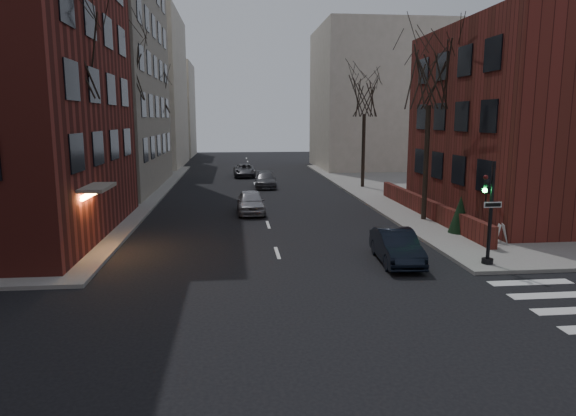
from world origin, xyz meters
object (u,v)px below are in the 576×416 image
at_px(tree_left_a, 67,53).
at_px(parked_sedan, 396,246).
at_px(tree_right_b, 365,95).
at_px(streetlamp_near, 125,144).
at_px(traffic_signal, 489,219).
at_px(tree_right_a, 430,75).
at_px(car_lane_silver, 251,202).
at_px(sandwich_board, 501,233).
at_px(car_lane_far, 244,170).
at_px(car_lane_gray, 265,180).
at_px(tree_left_c, 157,93).
at_px(evergreen_shrub, 460,214).
at_px(tree_left_b, 125,69).
at_px(streetlamp_far, 168,134).

bearing_deg(tree_left_a, parked_sedan, -16.57).
distance_m(tree_right_b, streetlamp_near, 20.01).
distance_m(tree_right_b, parked_sedan, 23.43).
bearing_deg(tree_right_b, traffic_signal, -92.15).
relative_size(tree_right_b, parked_sedan, 2.26).
xyz_separation_m(streetlamp_near, parked_sedan, (12.85, -12.00, -3.57)).
relative_size(tree_right_a, car_lane_silver, 2.36).
bearing_deg(streetlamp_near, traffic_signal, -38.87).
bearing_deg(sandwich_board, parked_sedan, -142.16).
bearing_deg(tree_left_a, car_lane_far, 73.91).
distance_m(parked_sedan, car_lane_silver, 12.82).
bearing_deg(car_lane_silver, car_lane_far, 88.92).
relative_size(traffic_signal, car_lane_gray, 0.91).
distance_m(traffic_signal, tree_left_c, 35.76).
height_order(tree_right_a, tree_right_b, tree_right_a).
bearing_deg(car_lane_far, streetlamp_near, -111.74).
distance_m(parked_sedan, evergreen_shrub, 6.42).
relative_size(tree_left_b, tree_right_a, 1.11).
xyz_separation_m(tree_right_b, sandwich_board, (1.50, -19.72, -7.01)).
height_order(tree_right_a, car_lane_far, tree_right_a).
distance_m(tree_left_c, streetlamp_near, 18.40).
distance_m(car_lane_far, sandwich_board, 31.47).
bearing_deg(car_lane_far, car_lane_silver, -91.24).
bearing_deg(car_lane_far, tree_left_a, -107.28).
bearing_deg(car_lane_gray, car_lane_far, 103.34).
relative_size(tree_left_b, streetlamp_near, 1.72).
xyz_separation_m(traffic_signal, car_lane_silver, (-8.76, 12.60, -1.21)).
distance_m(tree_right_b, sandwich_board, 20.98).
height_order(tree_left_a, tree_left_b, tree_left_b).
bearing_deg(streetlamp_far, tree_right_b, -30.47).
height_order(tree_right_a, parked_sedan, tree_right_a).
relative_size(streetlamp_far, sandwich_board, 7.38).
xyz_separation_m(tree_right_b, streetlamp_far, (-17.00, 10.00, -3.35)).
xyz_separation_m(streetlamp_far, car_lane_silver, (7.38, -20.41, -3.54)).
bearing_deg(car_lane_silver, streetlamp_far, 108.86).
bearing_deg(parked_sedan, streetlamp_near, 140.35).
relative_size(tree_left_c, evergreen_shrub, 5.27).
relative_size(tree_left_a, car_lane_silver, 2.49).
height_order(tree_left_a, car_lane_far, tree_left_a).
height_order(car_lane_gray, evergreen_shrub, evergreen_shrub).
xyz_separation_m(tree_right_a, streetlamp_near, (-17.00, 4.00, -3.79)).
distance_m(tree_left_a, evergreen_shrub, 19.55).
xyz_separation_m(tree_left_c, evergreen_shrub, (18.09, -25.59, -6.96)).
height_order(car_lane_silver, evergreen_shrub, evergreen_shrub).
bearing_deg(sandwich_board, tree_left_b, 160.16).
height_order(tree_left_c, tree_right_a, same).
bearing_deg(evergreen_shrub, tree_left_b, 147.35).
xyz_separation_m(traffic_signal, car_lane_gray, (-7.14, 24.44, -1.27)).
distance_m(parked_sedan, sandwich_board, 6.10).
xyz_separation_m(tree_left_b, car_lane_gray, (9.60, 7.43, -8.28)).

